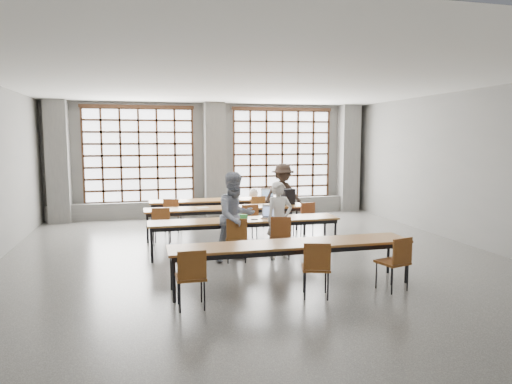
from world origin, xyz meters
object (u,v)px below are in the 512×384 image
at_px(laptop_front, 270,214).
at_px(chair_back_mid, 256,208).
at_px(student_male, 279,220).
at_px(desk_row_a, 222,202).
at_px(chair_near_mid, 316,264).
at_px(mouse, 288,217).
at_px(red_pouch, 191,274).
at_px(chair_back_right, 283,207).
at_px(laptop_back, 268,195).
at_px(chair_back_left, 172,212).
at_px(chair_mid_left, 162,222).
at_px(phone, 254,219).
at_px(chair_near_left, 191,273).
at_px(plastic_bag, 253,193).
at_px(chair_front_left, 236,235).
at_px(chair_front_right, 280,233).
at_px(backpack, 288,197).
at_px(student_back, 283,195).
at_px(desk_row_d, 292,247).
at_px(desk_row_b, 227,210).
at_px(desk_row_c, 245,222).
at_px(chair_mid_centre, 249,218).
at_px(green_box, 242,217).
at_px(chair_mid_right, 305,216).
at_px(chair_near_right, 396,258).
at_px(student_female, 236,217).

bearing_deg(laptop_front, chair_back_mid, 82.65).
bearing_deg(student_male, desk_row_a, 89.08).
xyz_separation_m(chair_near_mid, mouse, (0.50, 2.90, 0.21)).
relative_size(laptop_front, red_pouch, 2.25).
relative_size(chair_back_right, laptop_front, 1.95).
relative_size(chair_back_right, student_male, 0.57).
bearing_deg(laptop_back, student_male, -102.21).
height_order(chair_back_left, chair_back_mid, same).
distance_m(chair_mid_left, student_male, 2.81).
relative_size(desk_row_a, laptop_back, 11.03).
bearing_deg(phone, chair_near_left, -119.68).
bearing_deg(plastic_bag, chair_front_left, -108.29).
distance_m(chair_front_right, chair_near_mid, 2.30).
xyz_separation_m(backpack, plastic_bag, (-0.56, 1.46, -0.06)).
height_order(student_back, plastic_bag, student_back).
distance_m(desk_row_d, chair_mid_left, 3.95).
distance_m(chair_near_left, phone, 3.26).
xyz_separation_m(desk_row_d, phone, (-0.09, 2.20, 0.07)).
relative_size(desk_row_b, chair_back_left, 4.55).
bearing_deg(chair_back_mid, student_back, 9.25).
relative_size(desk_row_c, chair_mid_centre, 4.55).
bearing_deg(chair_back_mid, mouse, -88.83).
relative_size(desk_row_a, chair_front_right, 4.55).
distance_m(desk_row_c, student_back, 3.22).
relative_size(desk_row_d, backpack, 10.00).
xyz_separation_m(chair_mid_centre, student_male, (0.25, -1.64, 0.24)).
relative_size(laptop_back, phone, 2.79).
xyz_separation_m(desk_row_b, laptop_back, (1.49, 1.57, 0.13)).
relative_size(chair_mid_left, green_box, 3.52).
height_order(chair_mid_right, red_pouch, chair_mid_right).
bearing_deg(chair_front_right, plastic_bag, 84.17).
bearing_deg(chair_front_right, chair_back_mid, 84.47).
relative_size(desk_row_a, chair_near_left, 4.55).
bearing_deg(laptop_back, chair_near_right, -86.71).
bearing_deg(chair_near_mid, student_back, 77.68).
xyz_separation_m(desk_row_b, desk_row_c, (0.06, -1.77, 0.00)).
relative_size(student_female, phone, 13.54).
distance_m(chair_mid_left, chair_mid_right, 3.43).
distance_m(chair_mid_right, plastic_bag, 2.30).
distance_m(chair_back_right, laptop_back, 0.81).
relative_size(chair_near_right, mouse, 8.98).
bearing_deg(chair_mid_centre, chair_back_right, 48.08).
height_order(chair_back_left, chair_mid_right, same).
height_order(desk_row_c, chair_mid_right, chair_mid_right).
bearing_deg(laptop_back, desk_row_c, -113.17).
height_order(desk_row_c, chair_near_right, chair_near_right).
xyz_separation_m(chair_back_left, student_back, (3.02, 0.13, 0.33)).
xyz_separation_m(chair_mid_left, chair_front_right, (2.25, -1.77, 0.00)).
distance_m(desk_row_a, chair_back_left, 1.56).
bearing_deg(chair_near_right, laptop_front, 111.91).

